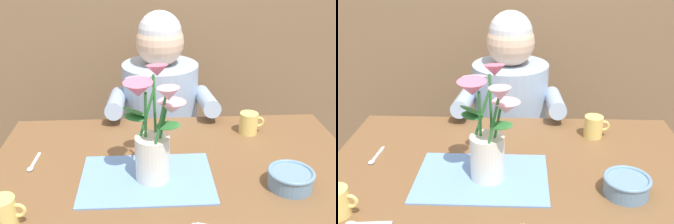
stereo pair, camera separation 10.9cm
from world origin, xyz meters
TOP-DOWN VIEW (x-y plane):
  - dining_table at (0.00, 0.00)m, footprint 1.20×0.80m
  - seated_person at (-0.02, 0.62)m, footprint 0.45×0.47m
  - striped_placemat at (-0.09, -0.05)m, footprint 0.40×0.28m
  - flower_vase at (-0.07, -0.05)m, footprint 0.20×0.24m
  - ceramic_bowl at (0.33, -0.11)m, footprint 0.14×0.14m
  - ceramic_mug at (-0.45, -0.23)m, footprint 0.09×0.07m
  - tea_cup at (0.29, 0.25)m, footprint 0.09×0.07m
  - spoon_0 at (-0.46, 0.05)m, footprint 0.02×0.12m
  - spoon_2 at (-0.08, 0.22)m, footprint 0.04×0.12m

SIDE VIEW (x-z plane):
  - seated_person at x=-0.02m, z-range 0.00..1.13m
  - dining_table at x=0.00m, z-range 0.27..1.01m
  - striped_placemat at x=-0.09m, z-range 0.74..0.74m
  - spoon_0 at x=-0.46m, z-range 0.74..0.75m
  - spoon_2 at x=-0.08m, z-range 0.74..0.75m
  - ceramic_bowl at x=0.33m, z-range 0.74..0.80m
  - ceramic_mug at x=-0.45m, z-range 0.74..0.82m
  - tea_cup at x=0.29m, z-range 0.74..0.82m
  - flower_vase at x=-0.07m, z-range 0.73..1.07m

